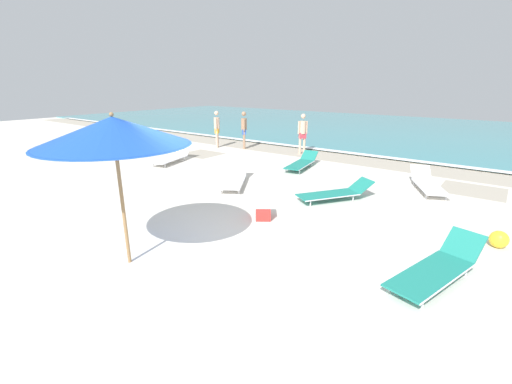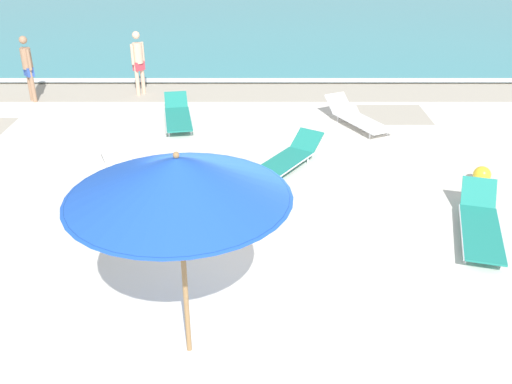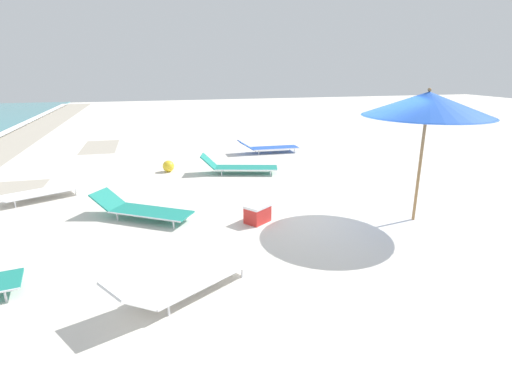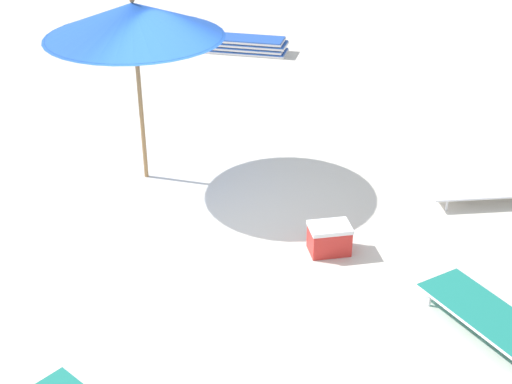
# 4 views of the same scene
# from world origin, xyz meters

# --- Properties ---
(ground_plane) EXTENTS (60.00, 60.00, 0.16)m
(ground_plane) POSITION_xyz_m (0.00, 0.01, -0.08)
(ground_plane) COLOR silver
(ocean_water) EXTENTS (60.00, 20.10, 0.07)m
(ocean_water) POSITION_xyz_m (0.00, 20.01, 0.03)
(ocean_water) COLOR teal
(ocean_water) RESTS_ON ground_plane
(beach_umbrella) EXTENTS (2.42, 2.42, 2.61)m
(beach_umbrella) POSITION_xyz_m (-0.84, -1.48, 2.31)
(beach_umbrella) COLOR #9E7547
(beach_umbrella) RESTS_ON ground_plane
(sun_lounger_beside_umbrella) EXTENTS (0.97, 2.26, 0.48)m
(sun_lounger_beside_umbrella) POSITION_xyz_m (-1.95, 6.55, 0.20)
(sun_lounger_beside_umbrella) COLOR #1E8475
(sun_lounger_beside_umbrella) RESTS_ON ground_plane
(sun_lounger_near_water_left) EXTENTS (1.17, 2.28, 0.56)m
(sun_lounger_near_water_left) POSITION_xyz_m (3.62, 1.21, 0.21)
(sun_lounger_near_water_left) COLOR #1E8475
(sun_lounger_near_water_left) RESTS_ON ground_plane
(sun_lounger_mid_beach_solo) EXTENTS (1.48, 2.14, 0.54)m
(sun_lounger_mid_beach_solo) POSITION_xyz_m (2.42, 6.35, 0.21)
(sun_lounger_mid_beach_solo) COLOR white
(sun_lounger_mid_beach_solo) RESTS_ON ground_plane
(sun_lounger_mid_beach_pair_a) EXTENTS (1.64, 2.11, 0.52)m
(sun_lounger_mid_beach_pair_a) POSITION_xyz_m (-2.49, 3.31, 0.21)
(sun_lounger_mid_beach_pair_a) COLOR white
(sun_lounger_mid_beach_pair_a) RESTS_ON ground_plane
(sun_lounger_mid_beach_pair_b) EXTENTS (1.67, 2.10, 0.49)m
(sun_lounger_mid_beach_pair_b) POSITION_xyz_m (0.61, 3.89, 0.21)
(sun_lounger_mid_beach_pair_b) COLOR #1E8475
(sun_lounger_mid_beach_pair_b) RESTS_ON ground_plane
(beachgoer_wading_adult) EXTENTS (0.33, 0.37, 1.76)m
(beachgoer_wading_adult) POSITION_xyz_m (-3.29, 8.90, 1.00)
(beachgoer_wading_adult) COLOR beige
(beachgoer_wading_adult) RESTS_ON ground_plane
(beachgoer_strolling_adult) EXTENTS (0.33, 0.36, 1.76)m
(beachgoer_strolling_adult) POSITION_xyz_m (-6.13, 8.30, 1.00)
(beachgoer_strolling_adult) COLOR #A37A5B
(beachgoer_strolling_adult) RESTS_ON ground_plane
(beach_ball) EXTENTS (0.34, 0.34, 0.34)m
(beach_ball) POSITION_xyz_m (4.34, 3.17, 0.17)
(beach_ball) COLOR yellow
(beach_ball) RESTS_ON ground_plane
(cooler_box) EXTENTS (0.58, 0.61, 0.37)m
(cooler_box) POSITION_xyz_m (-0.17, 1.64, 0.19)
(cooler_box) COLOR red
(cooler_box) RESTS_ON ground_plane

